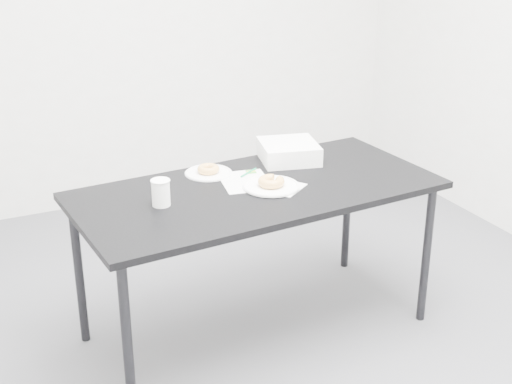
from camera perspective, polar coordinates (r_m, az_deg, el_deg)
name	(u,v)px	position (r m, az deg, el deg)	size (l,w,h in m)	color
floor	(250,344)	(3.46, -0.45, -12.10)	(4.00, 4.00, 0.00)	#46464B
wall_back	(118,2)	(4.78, -10.99, 14.66)	(4.00, 0.02, 2.70)	white
table	(257,199)	(3.24, 0.09, -0.55)	(1.70, 0.89, 0.75)	black
scorecard	(245,181)	(3.29, -0.85, 0.87)	(0.22, 0.28, 0.00)	white
logo_patch	(251,172)	(3.40, -0.39, 1.63)	(0.04, 0.04, 0.00)	green
pen	(248,173)	(3.38, -0.61, 1.57)	(0.01, 0.01, 0.13)	#0B814C
napkin	(281,187)	(3.22, 2.02, 0.39)	(0.18, 0.18, 0.00)	white
plate_near	(271,186)	(3.21, 1.22, 0.46)	(0.26, 0.26, 0.01)	white
donut_near	(271,181)	(3.21, 1.23, 0.85)	(0.12, 0.12, 0.04)	#C77B3F
plate_far	(208,173)	(3.39, -3.82, 1.52)	(0.22, 0.22, 0.01)	white
donut_far	(208,169)	(3.38, -3.83, 1.85)	(0.11, 0.11, 0.04)	#C77B3F
coffee_cup	(161,193)	(3.04, -7.62, -0.05)	(0.08, 0.08, 0.12)	white
cup_lid	(299,159)	(3.57, 3.46, 2.68)	(0.09, 0.09, 0.01)	white
bakery_box	(289,151)	(3.55, 2.63, 3.26)	(0.27, 0.27, 0.09)	white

